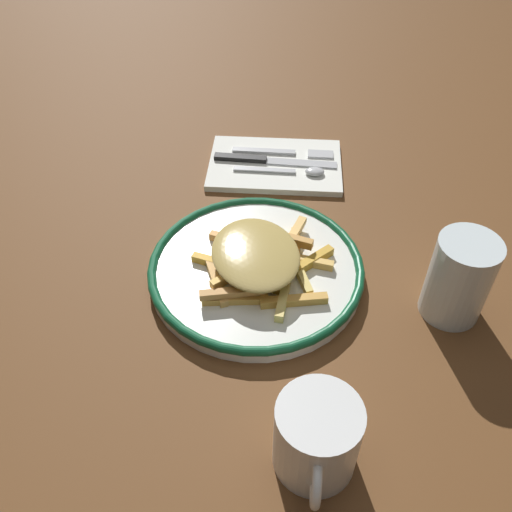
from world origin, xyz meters
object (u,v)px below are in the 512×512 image
plate (256,269)px  fries_heap (258,259)px  napkin (275,165)px  knife (264,160)px  spoon (295,171)px  water_glass (459,278)px  coffee_mug (317,438)px  fork (283,152)px

plate → fries_heap: size_ratio=1.52×
napkin → knife: size_ratio=1.07×
napkin → spoon: 0.05m
spoon → water_glass: water_glass is taller
knife → water_glass: (0.30, 0.27, 0.05)m
plate → coffee_mug: size_ratio=2.57×
fork → water_glass: water_glass is taller
napkin → coffee_mug: 0.53m
water_glass → spoon: bearing=-141.2°
knife → water_glass: bearing=42.3°
napkin → water_glass: bearing=40.3°
coffee_mug → fork: bearing=-173.0°
fries_heap → spoon: 0.24m
plate → fork: (-0.29, 0.02, 0.00)m
plate → knife: size_ratio=1.41×
plate → napkin: 0.26m
spoon → coffee_mug: bearing=5.2°
fries_heap → fork: 0.30m
plate → fries_heap: bearing=28.4°
spoon → water_glass: (0.27, 0.21, 0.04)m
plate → fork: bearing=176.2°
water_glass → coffee_mug: size_ratio=1.02×
water_glass → coffee_mug: 0.28m
fries_heap → water_glass: bearing=83.6°
fries_heap → coffee_mug: (0.25, 0.08, 0.01)m
water_glass → napkin: bearing=-139.7°
fries_heap → spoon: fries_heap is taller
spoon → fork: bearing=-157.8°
plate → fries_heap: (0.01, 0.00, 0.03)m
coffee_mug → napkin: bearing=-171.3°
water_glass → coffee_mug: water_glass is taller
fries_heap → knife: fries_heap is taller
fork → knife: (0.03, -0.03, 0.00)m
fries_heap → knife: size_ratio=0.93×
spoon → coffee_mug: size_ratio=1.32×
fork → spoon: 0.06m
napkin → water_glass: water_glass is taller
plate → knife: bearing=-177.3°
fork → spoon: spoon is taller
plate → coffee_mug: 0.27m
plate → spoon: plate is taller
fries_heap → knife: (-0.27, -0.02, -0.03)m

